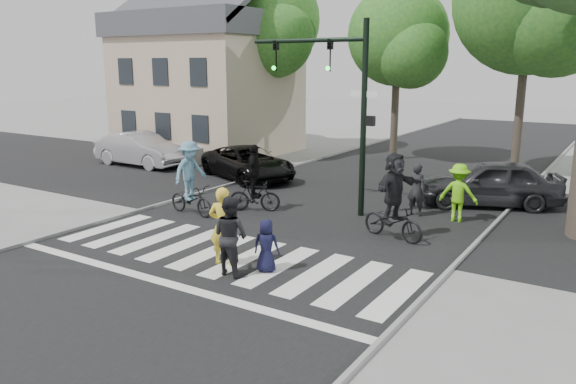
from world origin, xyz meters
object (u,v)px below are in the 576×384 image
object	(u,v)px
cyclist_mid	(254,184)
cyclist_right	(394,201)
cyclist_left	(191,183)
car_grey	(490,183)
car_suv	(248,163)
traffic_signal	(339,90)
pedestrian_child	(266,246)
car_silver	(140,149)
pedestrian_adult	(230,236)
pedestrian_woman	(223,226)

from	to	relation	value
cyclist_mid	cyclist_right	bearing A→B (deg)	-4.63
cyclist_left	car_grey	distance (m)	9.91
cyclist_right	car_suv	xyz separation A→B (m)	(-8.20, 4.50, -0.40)
cyclist_left	cyclist_mid	world-z (taller)	cyclist_left
cyclist_left	car_suv	size ratio (longest dim) A/B	0.49
traffic_signal	pedestrian_child	distance (m)	6.60
cyclist_right	car_silver	world-z (taller)	cyclist_right
traffic_signal	pedestrian_adult	size ratio (longest dim) A/B	3.28
cyclist_right	cyclist_mid	bearing A→B (deg)	175.37
pedestrian_adult	car_silver	xyz separation A→B (m)	(-12.17, 8.74, -0.13)
pedestrian_woman	cyclist_right	xyz separation A→B (m)	(2.65, 4.05, 0.12)
pedestrian_child	cyclist_left	distance (m)	5.65
pedestrian_child	car_silver	world-z (taller)	car_silver
cyclist_right	car_grey	bearing A→B (deg)	75.59
cyclist_right	pedestrian_woman	bearing A→B (deg)	-123.21
pedestrian_child	cyclist_left	bearing A→B (deg)	-48.01
cyclist_left	car_suv	distance (m)	5.83
traffic_signal	pedestrian_child	world-z (taller)	traffic_signal
pedestrian_adult	pedestrian_child	bearing A→B (deg)	-131.37
cyclist_right	cyclist_left	bearing A→B (deg)	-170.80
car_suv	car_grey	bearing A→B (deg)	-62.59
traffic_signal	cyclist_mid	bearing A→B (deg)	-150.23
pedestrian_child	cyclist_mid	xyz separation A→B (m)	(-3.41, 4.30, 0.27)
pedestrian_child	car_silver	xyz separation A→B (m)	(-12.77, 8.19, 0.16)
cyclist_right	pedestrian_adult	bearing A→B (deg)	-115.40
pedestrian_woman	car_grey	world-z (taller)	pedestrian_woman
traffic_signal	cyclist_mid	size ratio (longest dim) A/B	2.75
traffic_signal	cyclist_left	world-z (taller)	traffic_signal
cyclist_mid	car_grey	world-z (taller)	cyclist_mid
cyclist_mid	car_grey	xyz separation A→B (m)	(6.27, 4.80, -0.11)
pedestrian_woman	cyclist_left	world-z (taller)	cyclist_left
traffic_signal	cyclist_right	world-z (taller)	traffic_signal
pedestrian_child	cyclist_right	world-z (taller)	cyclist_right
cyclist_right	car_grey	xyz separation A→B (m)	(1.34, 5.20, -0.28)
traffic_signal	pedestrian_woman	world-z (taller)	traffic_signal
pedestrian_woman	car_silver	bearing A→B (deg)	-55.56
pedestrian_woman	car_grey	bearing A→B (deg)	-133.27
pedestrian_child	cyclist_left	xyz separation A→B (m)	(-4.85, 2.86, 0.40)
car_suv	car_silver	size ratio (longest dim) A/B	1.02
pedestrian_child	car_suv	xyz separation A→B (m)	(-6.68, 8.39, 0.05)
car_silver	car_grey	distance (m)	15.65
traffic_signal	pedestrian_woman	xyz separation A→B (m)	(-0.04, -5.77, -2.95)
pedestrian_adult	pedestrian_woman	bearing A→B (deg)	-31.48
pedestrian_child	car_silver	distance (m)	15.17
cyclist_right	car_silver	xyz separation A→B (m)	(-14.29, 4.29, -0.29)
pedestrian_adult	car_grey	xyz separation A→B (m)	(3.45, 9.65, -0.13)
traffic_signal	cyclist_mid	xyz separation A→B (m)	(-2.32, -1.33, -3.01)
pedestrian_woman	cyclist_left	bearing A→B (deg)	-58.96
cyclist_left	cyclist_mid	bearing A→B (deg)	44.84
car_suv	car_grey	size ratio (longest dim) A/B	1.05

